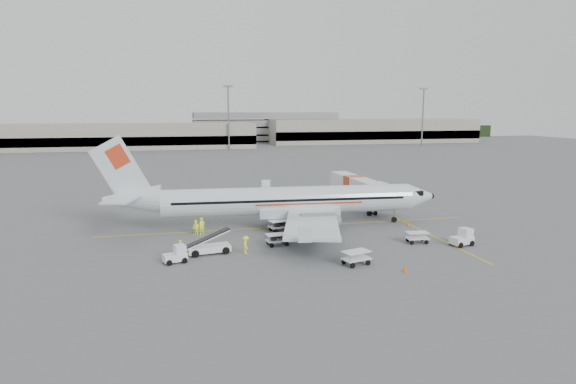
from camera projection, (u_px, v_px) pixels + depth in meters
name	position (u px, v px, depth m)	size (l,w,h in m)	color
ground	(292.00, 227.00, 56.60)	(360.00, 360.00, 0.00)	#56595B
stripe_lead	(292.00, 226.00, 56.60)	(44.00, 0.20, 0.01)	yellow
stripe_cross	(435.00, 237.00, 51.99)	(0.20, 20.00, 0.01)	yellow
terminal_west	(100.00, 136.00, 172.04)	(110.00, 22.00, 9.00)	gray
terminal_east	(371.00, 131.00, 210.54)	(90.00, 26.00, 10.00)	gray
parking_garage	(264.00, 126.00, 214.75)	(62.00, 24.00, 14.00)	slate
treeline	(206.00, 134.00, 224.34)	(300.00, 3.00, 6.00)	black
mast_center	(229.00, 118.00, 169.31)	(3.20, 1.20, 22.00)	slate
mast_east	(423.00, 118.00, 185.79)	(3.20, 1.20, 22.00)	slate
aircraft	(289.00, 182.00, 55.84)	(38.49, 30.17, 10.61)	white
jet_bridge	(354.00, 191.00, 68.03)	(3.14, 16.73, 4.39)	white
belt_loader	(209.00, 239.00, 45.62)	(5.37, 2.01, 2.91)	white
tug_fore	(462.00, 237.00, 48.45)	(2.25, 1.29, 1.74)	white
tug_mid	(329.00, 229.00, 51.84)	(2.30, 1.32, 1.78)	white
tug_aft	(175.00, 254.00, 42.95)	(2.04, 1.17, 1.58)	white
cart_loaded_a	(280.00, 226.00, 54.17)	(2.49, 1.47, 1.30)	white
cart_loaded_b	(278.00, 240.00, 48.58)	(2.28, 1.35, 1.19)	white
cart_empty_a	(356.00, 258.00, 42.40)	(2.44, 1.44, 1.27)	white
cart_empty_b	(417.00, 237.00, 49.45)	(2.23, 1.32, 1.16)	white
cone_nose	(408.00, 223.00, 56.96)	(0.34, 0.34, 0.56)	#E46201
cone_port	(255.00, 210.00, 64.57)	(0.39, 0.39, 0.64)	#E46201
cone_stbd	(405.00, 268.00, 40.58)	(0.38, 0.38, 0.61)	#E46201
crew_a	(202.00, 226.00, 52.70)	(0.70, 0.46, 1.92)	#F2FF24
crew_b	(196.00, 228.00, 52.58)	(0.81, 0.63, 1.66)	#F2FF24
crew_c	(246.00, 245.00, 45.74)	(1.10, 0.63, 1.71)	#F2FF24
crew_d	(181.00, 249.00, 44.24)	(1.02, 0.43, 1.75)	#F2FF24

